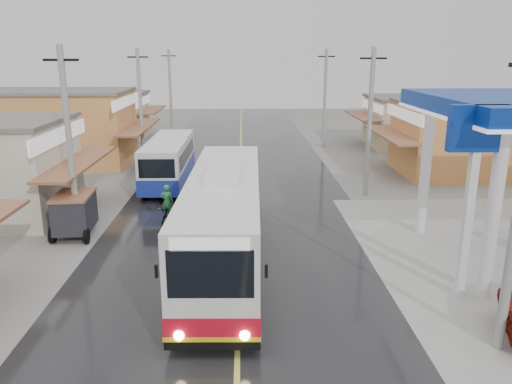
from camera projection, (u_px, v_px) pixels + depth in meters
ground at (237, 352)px, 13.23m from camera, size 120.00×120.00×0.00m
road at (240, 196)px, 27.67m from camera, size 12.00×90.00×0.02m
centre_line at (240, 196)px, 27.66m from camera, size 0.15×90.00×0.01m
shopfronts_left at (26, 184)px, 30.23m from camera, size 11.00×44.00×5.20m
utility_poles_left at (118, 192)px, 28.46m from camera, size 1.60×50.00×8.00m
utility_poles_right at (365, 195)px, 27.85m from camera, size 1.60×36.00×8.00m
coach_bus at (225, 220)px, 18.13m from camera, size 2.94×12.03×3.74m
second_bus at (169, 161)px, 29.67m from camera, size 2.28×8.24×2.73m
cyclist at (168, 212)px, 22.77m from camera, size 0.90×1.92×1.99m
tricycle_near at (74, 212)px, 21.38m from camera, size 1.76×2.47×1.88m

